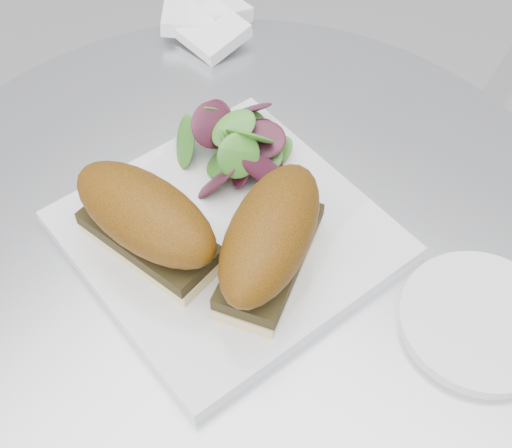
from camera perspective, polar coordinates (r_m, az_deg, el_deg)
The scene contains 7 objects.
table at distance 0.88m, azimuth -1.34°, elevation -11.27°, with size 0.70×0.70×0.73m.
plate at distance 0.66m, azimuth -2.26°, elevation -0.89°, with size 0.26×0.26×0.02m, color silver.
sandwich_left at distance 0.62m, azimuth -8.81°, elevation 0.34°, with size 0.15×0.07×0.08m.
sandwich_right at distance 0.60m, azimuth 1.17°, elevation -1.22°, with size 0.11×0.17×0.08m.
salad at distance 0.70m, azimuth -1.77°, elevation 6.87°, with size 0.11×0.11×0.05m, color green, non-canonical shape.
napkin at distance 0.89m, azimuth -4.02°, elevation 15.42°, with size 0.11×0.11×0.02m, color white, non-canonical shape.
saucer at distance 0.64m, azimuth 17.53°, elevation -7.40°, with size 0.14×0.14×0.01m, color silver.
Camera 1 is at (0.26, -0.30, 1.27)m, focal length 50.00 mm.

